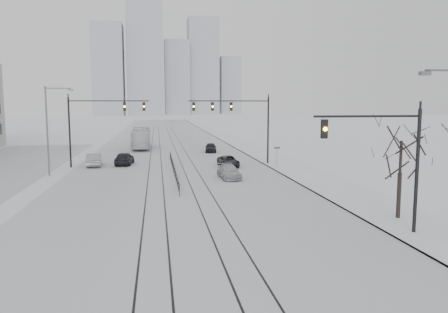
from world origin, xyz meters
TOP-DOWN VIEW (x-y plane):
  - ground at (0.00, 0.00)m, footprint 500.00×500.00m
  - road at (0.00, 60.00)m, footprint 22.00×260.00m
  - sidewalk_east at (13.50, 60.00)m, footprint 5.00×260.00m
  - curb at (11.05, 60.00)m, footprint 0.10×260.00m
  - tram_rails at (-0.00, 40.00)m, footprint 5.30×180.00m
  - skyline at (5.02, 273.63)m, footprint 96.00×48.00m
  - traffic_mast_near at (10.79, 6.00)m, footprint 6.10×0.37m
  - traffic_mast_ne at (8.15, 34.99)m, footprint 9.60×0.37m
  - traffic_mast_nw at (-8.52, 36.00)m, footprint 9.10×0.37m
  - street_light_west at (-12.20, 30.00)m, footprint 2.73×0.25m
  - bare_tree at (13.20, 9.00)m, footprint 4.40×4.40m
  - median_fence at (0.00, 30.00)m, footprint 0.06×24.00m
  - street_sign at (11.80, 32.00)m, footprint 0.70×0.06m
  - sedan_sb_inner at (-5.55, 37.07)m, footprint 2.33×4.74m
  - sedan_sb_outer at (-8.98, 36.55)m, footprint 2.02×4.74m
  - sedan_nb_front at (6.45, 33.65)m, footprint 2.14×4.56m
  - sedan_nb_right at (5.23, 25.81)m, footprint 2.06×4.56m
  - sedan_nb_far at (6.35, 49.32)m, footprint 2.12×4.26m
  - box_truck at (-4.23, 56.48)m, footprint 2.94×12.08m

SIDE VIEW (x-z plane):
  - ground at x=0.00m, z-range 0.00..0.00m
  - road at x=0.00m, z-range 0.00..0.02m
  - tram_rails at x=0.00m, z-range 0.02..0.03m
  - curb at x=11.05m, z-range 0.00..0.12m
  - sidewalk_east at x=13.50m, z-range 0.00..0.16m
  - median_fence at x=0.00m, z-range 0.03..1.03m
  - sedan_nb_front at x=6.45m, z-range 0.00..1.26m
  - sedan_nb_right at x=5.23m, z-range 0.00..1.30m
  - sedan_nb_far at x=6.35m, z-range 0.00..1.39m
  - sedan_sb_outer at x=-8.98m, z-range 0.00..1.52m
  - sedan_sb_inner at x=-5.55m, z-range 0.00..1.56m
  - street_sign at x=11.80m, z-range 0.41..2.81m
  - box_truck at x=-4.23m, z-range 0.00..3.36m
  - bare_tree at x=13.20m, z-range 1.44..7.54m
  - traffic_mast_near at x=10.79m, z-range 1.06..8.06m
  - street_light_west at x=-12.20m, z-range 0.71..9.71m
  - traffic_mast_nw at x=-8.52m, z-range 1.57..9.57m
  - traffic_mast_ne at x=8.15m, z-range 1.76..9.76m
  - skyline at x=5.02m, z-range -5.35..66.65m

